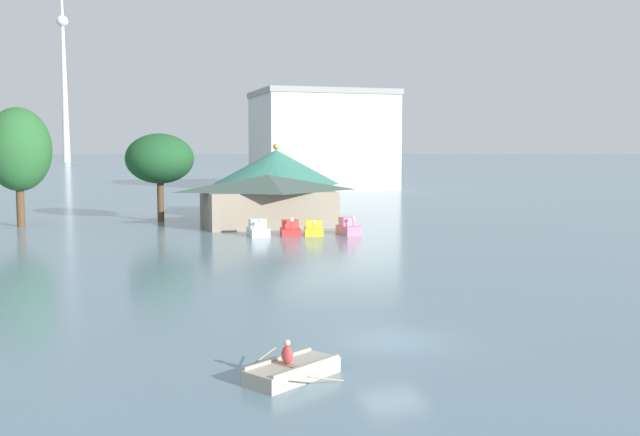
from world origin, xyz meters
TOP-DOWN VIEW (x-y plane):
  - ground_plane at (0.00, 0.00)m, footprint 2000.00×2000.00m
  - rowboat_with_rower at (-5.01, -3.47)m, footprint 3.50×3.48m
  - pedal_boat_white at (2.35, 35.11)m, footprint 1.61×2.57m
  - pedal_boat_red at (5.10, 34.60)m, footprint 2.00×2.51m
  - pedal_boat_yellow at (7.15, 34.49)m, footprint 2.28×3.19m
  - pedal_boat_pink at (10.08, 33.77)m, footprint 1.60×2.58m
  - boathouse at (5.01, 42.71)m, footprint 12.98×8.86m
  - green_roof_pavilion at (8.39, 52.96)m, footprint 13.93×13.93m
  - shoreline_tree_tall_left at (-17.76, 49.25)m, footprint 6.13×6.13m
  - shoreline_tree_mid at (-4.47, 50.52)m, footprint 6.95×6.95m
  - background_building_block at (29.71, 103.92)m, footprint 24.28×19.30m
  - distant_broadcast_tower at (-24.54, 395.11)m, footprint 6.08×6.08m

SIDE VIEW (x-z plane):
  - ground_plane at x=0.00m, z-range 0.00..0.00m
  - rowboat_with_rower at x=-5.01m, z-range -0.39..0.98m
  - pedal_boat_yellow at x=7.15m, z-range -0.18..1.20m
  - pedal_boat_red at x=5.10m, z-range -0.29..1.36m
  - pedal_boat_white at x=2.35m, z-range -0.23..1.36m
  - pedal_boat_pink at x=10.08m, z-range -0.25..1.44m
  - boathouse at x=5.01m, z-range 0.12..5.08m
  - green_roof_pavilion at x=8.39m, z-range 0.28..8.30m
  - shoreline_tree_mid at x=-4.47m, z-range 1.91..10.90m
  - shoreline_tree_tall_left at x=-17.76m, z-range 1.66..13.04m
  - background_building_block at x=29.71m, z-range 0.02..18.00m
  - distant_broadcast_tower at x=-24.54m, z-range -10.01..143.78m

